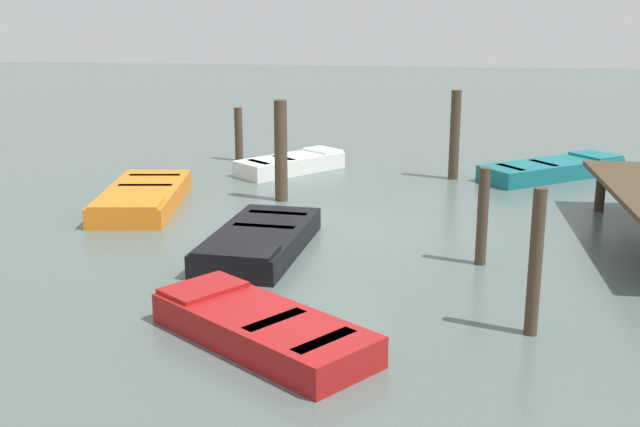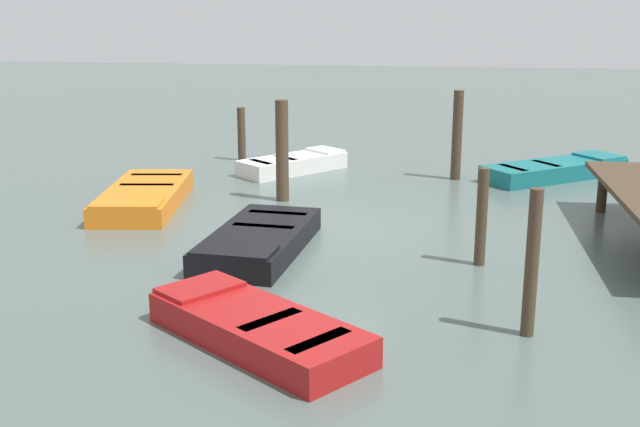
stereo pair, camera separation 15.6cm
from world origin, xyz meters
TOP-DOWN VIEW (x-y plane):
  - ground_plane at (0.00, 0.00)m, footprint 80.00×80.00m
  - rowboat_orange at (-1.32, -3.99)m, footprint 3.90×2.02m
  - rowboat_black at (1.43, -0.85)m, footprint 3.45×1.67m
  - rowboat_red at (5.11, -0.02)m, footprint 2.86×3.25m
  - rowboat_white at (-5.25, -1.51)m, footprint 2.87×2.65m
  - rowboat_teal at (-5.52, 5.02)m, footprint 3.24×3.76m
  - mooring_piling_near_right at (-2.27, -1.18)m, footprint 0.28×0.28m
  - mooring_piling_mid_left at (4.34, 3.41)m, footprint 0.17×0.17m
  - mooring_piling_far_left at (-5.01, 2.58)m, footprint 0.24×0.24m
  - mooring_piling_far_right at (-6.51, -3.17)m, footprint 0.22×0.22m
  - mooring_piling_center at (1.53, 2.90)m, footprint 0.18×0.18m

SIDE VIEW (x-z plane):
  - ground_plane at x=0.00m, z-range 0.00..0.00m
  - rowboat_teal at x=-5.52m, z-range -0.01..0.45m
  - rowboat_orange at x=-1.32m, z-range -0.01..0.45m
  - rowboat_black at x=1.43m, z-range -0.01..0.45m
  - rowboat_red at x=5.11m, z-range -0.01..0.45m
  - rowboat_white at x=-5.25m, z-range -0.01..0.45m
  - mooring_piling_far_right at x=-6.51m, z-range 0.00..1.45m
  - mooring_piling_center at x=1.53m, z-range 0.00..1.63m
  - mooring_piling_mid_left at x=4.34m, z-range 0.00..1.97m
  - mooring_piling_far_left at x=-5.01m, z-range 0.00..2.17m
  - mooring_piling_near_right at x=-2.27m, z-range 0.00..2.19m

